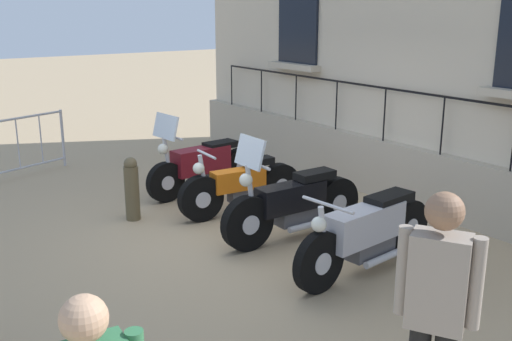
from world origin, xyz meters
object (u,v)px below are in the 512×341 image
at_px(motorcycle_silver, 367,233).
at_px(bollard, 132,188).
at_px(motorcycle_orange, 241,187).
at_px(pedestrian_standing, 436,308).
at_px(motorcycle_black, 293,205).
at_px(motorcycle_maroon, 203,166).
at_px(crowd_barrier, 6,147).

relative_size(motorcycle_silver, bollard, 2.47).
height_order(motorcycle_orange, pedestrian_standing, pedestrian_standing).
height_order(motorcycle_orange, motorcycle_black, motorcycle_black).
xyz_separation_m(motorcycle_silver, bollard, (1.43, -3.05, -0.00)).
height_order(motorcycle_maroon, bollard, motorcycle_maroon).
height_order(motorcycle_maroon, motorcycle_black, motorcycle_black).
relative_size(motorcycle_black, motorcycle_silver, 0.95).
xyz_separation_m(motorcycle_maroon, motorcycle_black, (0.03, 2.30, -0.00)).
bearing_deg(motorcycle_maroon, motorcycle_silver, 90.42).
xyz_separation_m(crowd_barrier, bollard, (-0.93, 3.04, -0.12)).
bearing_deg(motorcycle_orange, bollard, -25.21).
bearing_deg(crowd_barrier, motorcycle_silver, 111.15).
height_order(motorcycle_black, motorcycle_silver, motorcycle_black).
height_order(motorcycle_orange, crowd_barrier, crowd_barrier).
bearing_deg(motorcycle_orange, motorcycle_maroon, -91.88).
bearing_deg(motorcycle_black, motorcycle_maroon, -90.64).
distance_m(motorcycle_maroon, motorcycle_silver, 3.54).
bearing_deg(crowd_barrier, motorcycle_black, 115.41).
height_order(motorcycle_maroon, motorcycle_silver, motorcycle_maroon).
xyz_separation_m(motorcycle_orange, bollard, (1.37, -0.64, 0.06)).
relative_size(bollard, pedestrian_standing, 0.50).
bearing_deg(bollard, motorcycle_orange, 154.79).
xyz_separation_m(motorcycle_silver, pedestrian_standing, (1.63, 2.17, 0.56)).
bearing_deg(motorcycle_maroon, bollard, 19.30).
distance_m(motorcycle_orange, motorcycle_black, 1.17).
distance_m(crowd_barrier, pedestrian_standing, 8.30).
bearing_deg(pedestrian_standing, motorcycle_silver, -126.91).
bearing_deg(bollard, motorcycle_black, 127.32).
relative_size(motorcycle_orange, motorcycle_black, 0.92).
height_order(motorcycle_orange, bollard, motorcycle_orange).
xyz_separation_m(motorcycle_black, motorcycle_silver, (-0.05, 1.24, 0.01)).
bearing_deg(motorcycle_black, crowd_barrier, -64.59).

